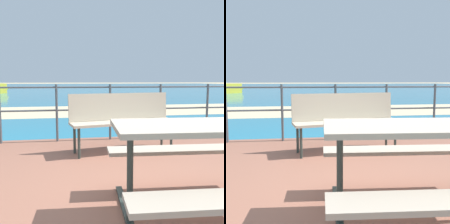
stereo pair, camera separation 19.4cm
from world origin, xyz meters
TOP-DOWN VIEW (x-y plane):
  - ground_plane at (0.00, 0.00)m, footprint 240.00×240.00m
  - patio_paving at (0.00, 0.00)m, footprint 6.40×5.20m
  - sea_water at (0.00, 40.00)m, footprint 90.00×90.00m
  - beach_strip at (0.00, 7.67)m, footprint 54.02×4.06m
  - picnic_table at (0.31, -0.63)m, footprint 1.61×1.47m
  - park_bench at (0.07, 1.60)m, footprint 1.73×0.71m
  - railing_fence at (0.00, 2.40)m, footprint 5.94×0.04m

SIDE VIEW (x-z plane):
  - ground_plane at x=0.00m, z-range 0.00..0.00m
  - sea_water at x=0.00m, z-range 0.00..0.01m
  - beach_strip at x=0.00m, z-range 0.00..0.01m
  - patio_paving at x=0.00m, z-range 0.00..0.06m
  - park_bench at x=0.07m, z-range 0.16..1.07m
  - picnic_table at x=0.31m, z-range 0.25..1.03m
  - railing_fence at x=0.00m, z-range 0.18..1.22m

